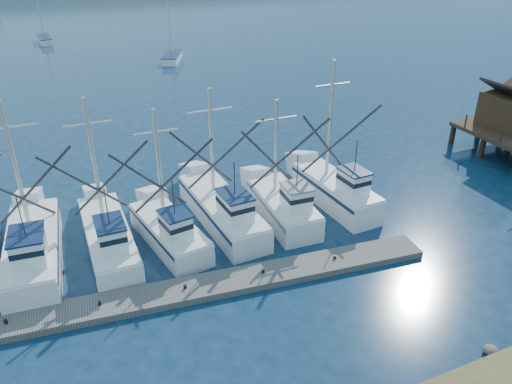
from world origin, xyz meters
TOP-DOWN VIEW (x-y plane):
  - ground at (0.00, 0.00)m, footprint 500.00×500.00m
  - floating_dock at (-8.31, 5.11)m, footprint 27.70×4.59m
  - trawler_fleet at (-9.86, 10.18)m, footprint 27.80×9.44m
  - sailboat_near at (5.13, 53.35)m, footprint 4.30×6.55m
  - sailboat_far at (-10.10, 73.63)m, footprint 1.99×6.18m

SIDE VIEW (x-z plane):
  - ground at x=0.00m, z-range 0.00..0.00m
  - floating_dock at x=-8.31m, z-range 0.00..0.37m
  - sailboat_near at x=5.13m, z-range -3.56..4.54m
  - sailboat_far at x=-10.10m, z-range -3.55..4.55m
  - trawler_fleet at x=-9.86m, z-range -4.00..5.97m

